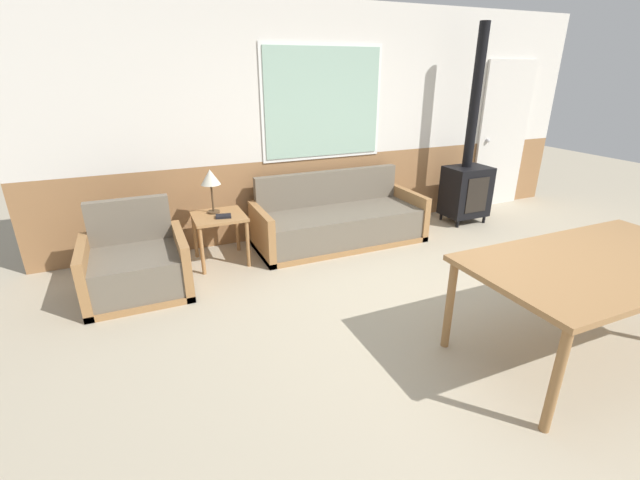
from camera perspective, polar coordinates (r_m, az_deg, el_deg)
The scene contains 10 objects.
ground_plane at distance 3.84m, azimuth 20.29°, elevation -10.66°, with size 16.00×16.00×0.00m, color #B2A58C.
wall_back at distance 5.46m, azimuth 2.64°, elevation 15.43°, with size 7.20×0.09×2.70m.
couch at distance 5.15m, azimuth 2.57°, elevation 2.30°, with size 2.03×0.80×0.82m.
armchair at distance 4.34m, azimuth -23.26°, elevation -3.45°, with size 0.91×0.80×0.83m.
side_table at distance 4.68m, azimuth -13.29°, elevation 2.24°, with size 0.54×0.54×0.54m.
table_lamp at distance 4.63m, azimuth -14.40°, elevation 7.88°, with size 0.21×0.21×0.47m.
book_stack at distance 4.56m, azimuth -12.76°, elevation 3.12°, with size 0.17×0.14×0.03m.
dining_table at distance 3.57m, azimuth 33.29°, elevation -3.14°, with size 1.91×1.02×0.75m.
wood_stove at distance 6.12m, azimuth 19.03°, elevation 7.82°, with size 0.57×0.44×2.50m.
entry_door at distance 7.04m, azimuth 23.15°, elevation 12.62°, with size 0.89×0.09×2.09m.
Camera 1 is at (-2.41, -2.24, 1.98)m, focal length 24.00 mm.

